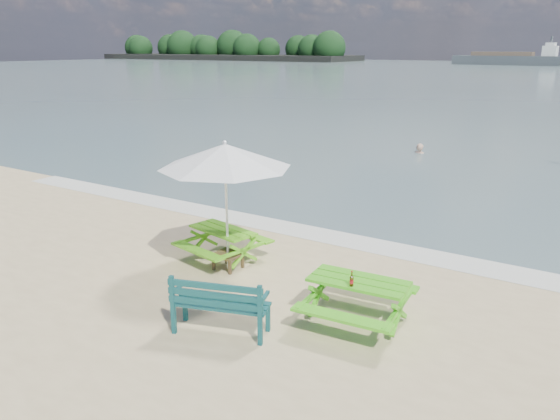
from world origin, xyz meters
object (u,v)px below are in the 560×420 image
Objects in this scene: park_bench at (221,315)px; side_table at (228,261)px; swimmer at (419,163)px; beer_bottle at (352,281)px; picnic_table_left at (223,245)px; picnic_table_right at (358,302)px; patio_umbrella at (225,156)px.

park_bench is 3.05× the size of side_table.
swimmer is at bearing 93.57° from side_table.
park_bench reaches higher than side_table.
beer_bottle is 0.14× the size of swimmer.
picnic_table_right reaches higher than picnic_table_left.
picnic_table_left reaches higher than side_table.
swimmer is at bearing 92.15° from picnic_table_left.
picnic_table_right is at bearing -74.90° from swimmer.
side_table is 14.08m from swimmer.
picnic_table_left is 1.17× the size of park_bench.
patio_umbrella is (-3.08, 0.63, 1.92)m from picnic_table_right.
beer_bottle is at bearing -19.15° from picnic_table_left.
beer_bottle is (1.63, 1.15, 0.53)m from park_bench.
beer_bottle is at bearing -75.16° from swimmer.
picnic_table_left is 0.50m from side_table.
picnic_table_right reaches higher than swimmer.
beer_bottle reaches higher than picnic_table_right.
park_bench is at bearing -54.61° from side_table.
patio_umbrella is at bearing 125.39° from park_bench.
beer_bottle reaches higher than side_table.
side_table is (-1.45, 2.04, -0.11)m from park_bench.
patio_umbrella is at bearing -90.00° from side_table.
park_bench is at bearing -52.34° from picnic_table_left.
side_table is (0.36, -0.30, -0.15)m from picnic_table_left.
park_bench reaches higher than swimmer.
beer_bottle is at bearing -16.13° from side_table.
side_table is at bearing 168.46° from picnic_table_right.
swimmer is at bearing 104.84° from beer_bottle.
beer_bottle is (-0.00, -0.26, 0.46)m from picnic_table_right.
side_table is at bearing 163.87° from beer_bottle.
picnic_table_right is at bearing -11.54° from patio_umbrella.
swimmer is (-0.88, 14.04, -2.73)m from patio_umbrella.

